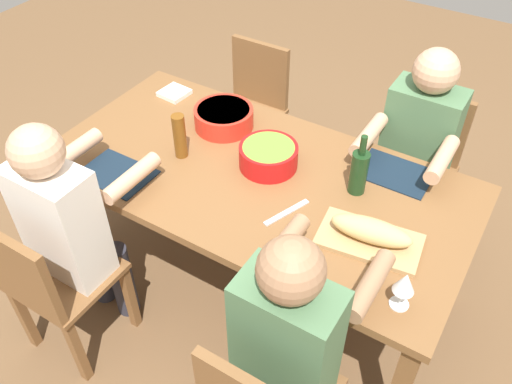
# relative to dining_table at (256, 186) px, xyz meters

# --- Properties ---
(ground_plane) EXTENTS (8.00, 8.00, 0.00)m
(ground_plane) POSITION_rel_dining_table_xyz_m (0.00, 0.00, -0.66)
(ground_plane) COLOR brown
(dining_table) EXTENTS (1.93, 0.98, 0.74)m
(dining_table) POSITION_rel_dining_table_xyz_m (0.00, 0.00, 0.00)
(dining_table) COLOR brown
(dining_table) RESTS_ON ground_plane
(chair_near_right) EXTENTS (0.40, 0.40, 0.85)m
(chair_near_right) POSITION_rel_dining_table_xyz_m (0.53, -0.81, -0.18)
(chair_near_right) COLOR brown
(chair_near_right) RESTS_ON ground_plane
(chair_far_right) EXTENTS (0.40, 0.40, 0.85)m
(chair_far_right) POSITION_rel_dining_table_xyz_m (0.53, 0.81, -0.18)
(chair_far_right) COLOR brown
(chair_far_right) RESTS_ON ground_plane
(diner_far_right) EXTENTS (0.41, 0.53, 1.20)m
(diner_far_right) POSITION_rel_dining_table_xyz_m (0.53, 0.63, 0.03)
(diner_far_right) COLOR #2D2D38
(diner_far_right) RESTS_ON ground_plane
(chair_near_left) EXTENTS (0.40, 0.40, 0.85)m
(chair_near_left) POSITION_rel_dining_table_xyz_m (-0.53, -0.81, -0.18)
(chair_near_left) COLOR brown
(chair_near_left) RESTS_ON ground_plane
(diner_near_left) EXTENTS (0.41, 0.53, 1.20)m
(diner_near_left) POSITION_rel_dining_table_xyz_m (-0.53, -0.63, 0.03)
(diner_near_left) COLOR #2D2D38
(diner_near_left) RESTS_ON ground_plane
(diner_far_left) EXTENTS (0.41, 0.53, 1.20)m
(diner_far_left) POSITION_rel_dining_table_xyz_m (-0.53, 0.63, 0.03)
(diner_far_left) COLOR #2D2D38
(diner_far_left) RESTS_ON ground_plane
(serving_bowl_salad) EXTENTS (0.27, 0.27, 0.11)m
(serving_bowl_salad) POSITION_rel_dining_table_xyz_m (-0.02, -0.08, 0.14)
(serving_bowl_salad) COLOR red
(serving_bowl_salad) RESTS_ON dining_table
(serving_bowl_pasta) EXTENTS (0.29, 0.29, 0.10)m
(serving_bowl_pasta) POSITION_rel_dining_table_xyz_m (0.33, -0.23, 0.13)
(serving_bowl_pasta) COLOR red
(serving_bowl_pasta) RESTS_ON dining_table
(cutting_board) EXTENTS (0.43, 0.27, 0.02)m
(cutting_board) POSITION_rel_dining_table_xyz_m (-0.60, 0.12, 0.09)
(cutting_board) COLOR tan
(cutting_board) RESTS_ON dining_table
(bread_loaf) EXTENTS (0.33, 0.15, 0.09)m
(bread_loaf) POSITION_rel_dining_table_xyz_m (-0.60, 0.12, 0.14)
(bread_loaf) COLOR tan
(bread_loaf) RESTS_ON cutting_board
(wine_bottle) EXTENTS (0.08, 0.08, 0.29)m
(wine_bottle) POSITION_rel_dining_table_xyz_m (-0.43, -0.13, 0.19)
(wine_bottle) COLOR #193819
(wine_bottle) RESTS_ON dining_table
(beer_bottle) EXTENTS (0.06, 0.06, 0.22)m
(beer_bottle) POSITION_rel_dining_table_xyz_m (0.37, 0.07, 0.19)
(beer_bottle) COLOR brown
(beer_bottle) RESTS_ON dining_table
(wine_glass) EXTENTS (0.08, 0.08, 0.17)m
(wine_glass) POSITION_rel_dining_table_xyz_m (-0.80, 0.34, 0.19)
(wine_glass) COLOR silver
(wine_glass) RESTS_ON dining_table
(placemat_far_right) EXTENTS (0.32, 0.23, 0.01)m
(placemat_far_right) POSITION_rel_dining_table_xyz_m (0.53, 0.33, 0.08)
(placemat_far_right) COLOR #142333
(placemat_far_right) RESTS_ON dining_table
(placemat_near_left) EXTENTS (0.32, 0.23, 0.01)m
(placemat_near_left) POSITION_rel_dining_table_xyz_m (-0.53, -0.33, 0.08)
(placemat_near_left) COLOR #142333
(placemat_near_left) RESTS_ON dining_table
(fork_far_left) EXTENTS (0.03, 0.17, 0.01)m
(fork_far_left) POSITION_rel_dining_table_xyz_m (-0.39, 0.33, 0.08)
(fork_far_left) COLOR silver
(fork_far_left) RESTS_ON dining_table
(carving_knife) EXTENTS (0.10, 0.22, 0.01)m
(carving_knife) POSITION_rel_dining_table_xyz_m (-0.24, 0.15, 0.08)
(carving_knife) COLOR silver
(carving_knife) RESTS_ON dining_table
(napkin_stack) EXTENTS (0.15, 0.15, 0.02)m
(napkin_stack) POSITION_rel_dining_table_xyz_m (0.72, -0.33, 0.09)
(napkin_stack) COLOR white
(napkin_stack) RESTS_ON dining_table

